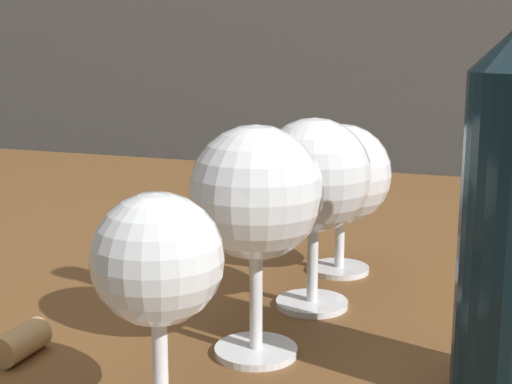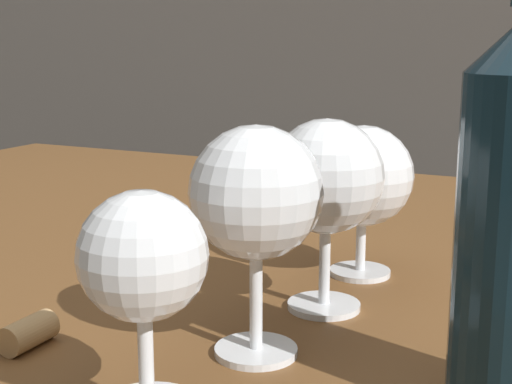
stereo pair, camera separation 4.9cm
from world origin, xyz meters
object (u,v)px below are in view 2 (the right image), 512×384
object	(u,v)px
cork	(28,333)
wine_glass_amber	(256,196)
wine_glass_cabernet	(143,265)
wine_glass_merlot	(363,179)
wine_glass_white	(326,180)

from	to	relation	value
cork	wine_glass_amber	bearing A→B (deg)	21.71
wine_glass_cabernet	cork	bearing A→B (deg)	161.29
wine_glass_amber	wine_glass_merlot	size ratio (longest dim) A/B	1.15
cork	wine_glass_cabernet	bearing A→B (deg)	-18.71
wine_glass_cabernet	wine_glass_white	size ratio (longest dim) A/B	0.87
wine_glass_amber	wine_glass_merlot	bearing A→B (deg)	87.06
wine_glass_amber	wine_glass_white	size ratio (longest dim) A/B	1.04
wine_glass_white	wine_glass_merlot	size ratio (longest dim) A/B	1.11
wine_glass_amber	cork	bearing A→B (deg)	-158.29
wine_glass_amber	cork	distance (m)	0.19
wine_glass_amber	wine_glass_cabernet	bearing A→B (deg)	-100.90
wine_glass_cabernet	wine_glass_merlot	xyz separation A→B (m)	(0.03, 0.30, -0.00)
wine_glass_cabernet	wine_glass_merlot	bearing A→B (deg)	84.32
wine_glass_white	wine_glass_merlot	xyz separation A→B (m)	(-0.00, 0.10, -0.02)
wine_glass_white	cork	xyz separation A→B (m)	(-0.16, -0.16, -0.10)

